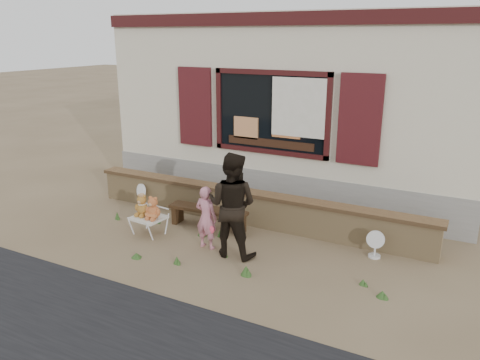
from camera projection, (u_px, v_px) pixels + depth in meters
The scene contains 12 objects.
ground at pixel (225, 242), 8.38m from camera, with size 80.00×80.00×0.00m, color brown.
shopfront at pixel (312, 101), 11.60m from camera, with size 8.04×5.13×4.00m.
brick_wall at pixel (249, 207), 9.13m from camera, with size 7.10×0.36×0.67m.
bench at pixel (208, 214), 8.91m from camera, with size 1.58×0.40×0.40m.
folding_chair at pixel (149, 218), 8.62m from camera, with size 0.61×0.56×0.35m.
teddy_bear_left at pixel (142, 205), 8.63m from camera, with size 0.30×0.26×0.42m, color olive, non-canonical shape.
teddy_bear_right at pixel (153, 207), 8.48m from camera, with size 0.31×0.27×0.43m, color #9E542B, non-canonical shape.
child at pixel (206, 217), 8.01m from camera, with size 0.41×0.27×1.12m, color #D37E92.
adult at pixel (232, 205), 7.66m from camera, with size 0.86×0.67×1.77m, color black.
fan_left at pixel (143, 195), 10.07m from camera, with size 0.33×0.22×0.51m.
fan_right at pixel (375, 244), 7.74m from camera, with size 0.30×0.20×0.48m.
grass_tufts at pixel (220, 252), 7.86m from camera, with size 5.47×1.55×0.16m.
Camera 1 is at (3.78, -6.69, 3.54)m, focal length 35.00 mm.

